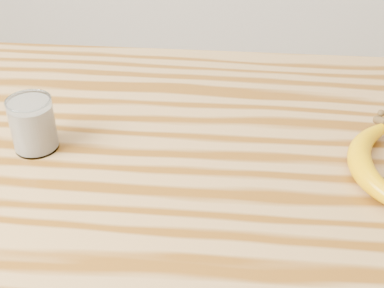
{
  "coord_description": "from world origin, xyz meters",
  "views": [
    {
      "loc": [
        0.02,
        -0.72,
        1.42
      ],
      "look_at": [
        -0.05,
        -0.02,
        0.93
      ],
      "focal_mm": 50.0,
      "sensor_mm": 36.0,
      "label": 1
    }
  ],
  "objects": [
    {
      "name": "table",
      "position": [
        0.0,
        0.0,
        0.77
      ],
      "size": [
        1.2,
        0.8,
        0.9
      ],
      "color": "olive",
      "rests_on": "ground"
    },
    {
      "name": "smoothie_glass",
      "position": [
        -0.31,
        -0.01,
        0.94
      ],
      "size": [
        0.07,
        0.07,
        0.09
      ],
      "color": "white",
      "rests_on": "table"
    },
    {
      "name": "banana",
      "position": [
        0.21,
        -0.03,
        0.92
      ],
      "size": [
        0.12,
        0.31,
        0.04
      ],
      "primitive_type": null,
      "rotation": [
        0.0,
        0.0,
        -0.02
      ],
      "color": "#CF9000",
      "rests_on": "table"
    }
  ]
}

